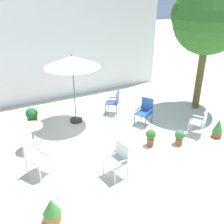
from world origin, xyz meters
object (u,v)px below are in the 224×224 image
patio_chair_4 (201,121)px  potted_plant_4 (180,136)px  patio_chair_2 (118,158)px  potted_plant_3 (52,210)px  patio_umbrella_0 (72,62)px  patio_chair_1 (115,101)px  potted_plant_2 (151,137)px  cafe_table_0 (32,133)px  potted_plant_0 (32,116)px  patio_chair_3 (36,156)px  shade_tree (209,18)px  patio_chair_0 (145,110)px  potted_plant_1 (218,128)px

patio_chair_4 → potted_plant_4: patio_chair_4 is taller
patio_chair_2 → potted_plant_4: bearing=9.3°
patio_chair_2 → potted_plant_3: size_ratio=1.63×
patio_umbrella_0 → patio_chair_1: bearing=-3.3°
patio_umbrella_0 → potted_plant_2: bearing=-60.6°
cafe_table_0 → potted_plant_4: bearing=-24.8°
patio_umbrella_0 → potted_plant_0: patio_umbrella_0 is taller
patio_chair_1 → potted_plant_0: patio_chair_1 is taller
patio_chair_1 → potted_plant_4: patio_chair_1 is taller
patio_chair_2 → patio_chair_3: bearing=149.7°
patio_umbrella_0 → potted_plant_3: patio_umbrella_0 is taller
shade_tree → patio_chair_2: (-4.83, -2.21, -2.85)m
patio_chair_0 → patio_chair_3: (-3.95, -0.96, 0.01)m
patio_umbrella_0 → patio_chair_0: patio_umbrella_0 is taller
cafe_table_0 → patio_chair_1: 3.38m
patio_chair_2 → potted_plant_2: (1.53, 0.74, -0.23)m
potted_plant_0 → potted_plant_1: bearing=-35.3°
patio_umbrella_0 → potted_plant_0: (-1.43, 0.42, -1.80)m
cafe_table_0 → potted_plant_3: cafe_table_0 is taller
shade_tree → cafe_table_0: 7.04m
patio_chair_2 → potted_plant_3: bearing=-161.4°
cafe_table_0 → patio_chair_3: bearing=-97.7°
shade_tree → potted_plant_4: 4.38m
patio_chair_0 → patio_chair_1: (-0.55, 1.19, 0.02)m
patio_chair_2 → potted_plant_3: 1.96m
shade_tree → patio_chair_0: bearing=-175.4°
patio_umbrella_0 → patio_chair_1: patio_umbrella_0 is taller
patio_chair_0 → potted_plant_1: bearing=-50.8°
patio_chair_4 → patio_umbrella_0: bearing=139.1°
shade_tree → patio_chair_1: shade_tree is taller
potted_plant_0 → potted_plant_4: bearing=-42.0°
patio_chair_4 → cafe_table_0: bearing=161.0°
shade_tree → potted_plant_2: 4.74m
patio_chair_3 → potted_plant_4: (4.11, -0.64, -0.26)m
potted_plant_0 → patio_umbrella_0: bearing=-16.4°
patio_chair_4 → patio_chair_0: bearing=126.9°
shade_tree → potted_plant_2: shade_tree is taller
shade_tree → potted_plant_2: bearing=-156.0°
potted_plant_0 → shade_tree: bearing=-13.6°
shade_tree → patio_chair_0: shade_tree is taller
patio_chair_4 → potted_plant_3: 5.27m
patio_chair_2 → patio_chair_4: bearing=8.9°
patio_chair_0 → patio_chair_3: bearing=-166.3°
shade_tree → patio_chair_3: (-6.59, -1.18, -2.85)m
patio_chair_3 → potted_plant_4: 4.16m
shade_tree → potted_plant_0: shade_tree is taller
potted_plant_3 → potted_plant_4: bearing=13.5°
cafe_table_0 → potted_plant_4: cafe_table_0 is taller
patio_chair_0 → potted_plant_3: (-4.03, -2.61, -0.22)m
patio_chair_1 → potted_plant_0: size_ratio=1.44×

